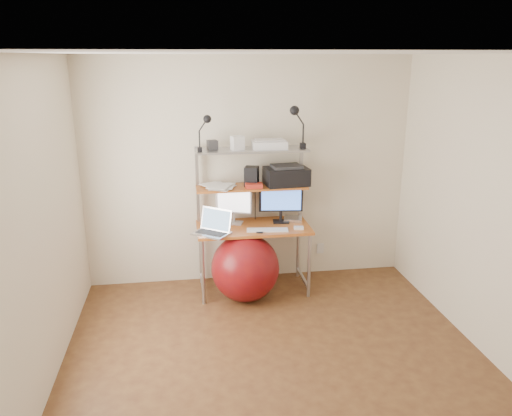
{
  "coord_description": "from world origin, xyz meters",
  "views": [
    {
      "loc": [
        -0.71,
        -3.54,
        2.48
      ],
      "look_at": [
        -0.01,
        1.15,
        1.03
      ],
      "focal_mm": 35.0,
      "sensor_mm": 36.0,
      "label": 1
    }
  ],
  "objects": [
    {
      "name": "clip_lamp_left",
      "position": [
        -0.47,
        1.48,
        1.82
      ],
      "size": [
        0.15,
        0.08,
        0.37
      ],
      "color": "black",
      "rests_on": "top_shelf"
    },
    {
      "name": "clip_lamp_right",
      "position": [
        0.46,
        1.52,
        1.87
      ],
      "size": [
        0.18,
        0.1,
        0.44
      ],
      "color": "black",
      "rests_on": "top_shelf"
    },
    {
      "name": "paper_stack",
      "position": [
        -0.35,
        1.56,
        1.17
      ],
      "size": [
        0.41,
        0.43,
        0.03
      ],
      "color": "white",
      "rests_on": "mid_shelf"
    },
    {
      "name": "computer_desk",
      "position": [
        0.0,
        1.5,
        0.96
      ],
      "size": [
        1.2,
        0.6,
        1.57
      ],
      "color": "#BB5F24",
      "rests_on": "ground"
    },
    {
      "name": "exercise_ball",
      "position": [
        -0.12,
        1.23,
        0.36
      ],
      "size": [
        0.71,
        0.71,
        0.71
      ],
      "primitive_type": "sphere",
      "color": "maroon",
      "rests_on": "floor"
    },
    {
      "name": "room",
      "position": [
        0.0,
        0.0,
        1.25
      ],
      "size": [
        3.6,
        3.6,
        3.6
      ],
      "color": "brown",
      "rests_on": "ground"
    },
    {
      "name": "scanner",
      "position": [
        0.19,
        1.57,
        1.6
      ],
      "size": [
        0.36,
        0.24,
        0.1
      ],
      "rotation": [
        0.0,
        0.0,
        -0.02
      ],
      "color": "silver",
      "rests_on": "top_shelf"
    },
    {
      "name": "laptop",
      "position": [
        -0.43,
        1.29,
        0.79
      ],
      "size": [
        0.45,
        0.44,
        0.31
      ],
      "rotation": [
        0.0,
        0.0,
        -0.65
      ],
      "color": "silver",
      "rests_on": "desktop"
    },
    {
      "name": "red_box",
      "position": [
        0.01,
        1.49,
        1.18
      ],
      "size": [
        0.17,
        0.12,
        0.05
      ],
      "primitive_type": "cube",
      "rotation": [
        0.0,
        0.0,
        0.01
      ],
      "color": "#AF2A1C",
      "rests_on": "mid_shelf"
    },
    {
      "name": "nas_cube",
      "position": [
        0.0,
        1.58,
        1.25
      ],
      "size": [
        0.18,
        0.18,
        0.21
      ],
      "primitive_type": "cube",
      "rotation": [
        0.0,
        0.0,
        -0.33
      ],
      "color": "black",
      "rests_on": "mid_shelf"
    },
    {
      "name": "monitor_silver",
      "position": [
        -0.19,
        1.58,
        0.97
      ],
      "size": [
        0.38,
        0.19,
        0.44
      ],
      "rotation": [
        0.0,
        0.0,
        -0.34
      ],
      "color": "silver",
      "rests_on": "desktop"
    },
    {
      "name": "mouse",
      "position": [
        0.46,
        1.27,
        0.75
      ],
      "size": [
        0.11,
        0.07,
        0.03
      ],
      "primitive_type": "cube",
      "rotation": [
        0.0,
        0.0,
        -0.15
      ],
      "color": "silver",
      "rests_on": "desktop"
    },
    {
      "name": "mac_mini",
      "position": [
        0.46,
        1.56,
        0.76
      ],
      "size": [
        0.24,
        0.24,
        0.04
      ],
      "primitive_type": "cube",
      "rotation": [
        0.0,
        0.0,
        -0.26
      ],
      "color": "silver",
      "rests_on": "desktop"
    },
    {
      "name": "wall_outlet",
      "position": [
        0.85,
        1.79,
        0.3
      ],
      "size": [
        0.08,
        0.01,
        0.12
      ],
      "primitive_type": "cube",
      "color": "silver",
      "rests_on": "room"
    },
    {
      "name": "phone",
      "position": [
        0.05,
        1.26,
        0.74
      ],
      "size": [
        0.1,
        0.14,
        0.01
      ],
      "primitive_type": "cube",
      "rotation": [
        0.0,
        0.0,
        -0.31
      ],
      "color": "black",
      "rests_on": "desktop"
    },
    {
      "name": "monitor_black",
      "position": [
        0.32,
        1.54,
        0.98
      ],
      "size": [
        0.48,
        0.15,
        0.48
      ],
      "rotation": [
        0.0,
        0.0,
        -0.12
      ],
      "color": "black",
      "rests_on": "desktop"
    },
    {
      "name": "box_grey",
      "position": [
        -0.41,
        1.57,
        1.6
      ],
      "size": [
        0.12,
        0.12,
        0.1
      ],
      "primitive_type": "cube",
      "rotation": [
        0.0,
        0.0,
        0.23
      ],
      "color": "#2C2C2F",
      "rests_on": "top_shelf"
    },
    {
      "name": "box_white",
      "position": [
        -0.15,
        1.54,
        1.62
      ],
      "size": [
        0.15,
        0.13,
        0.14
      ],
      "primitive_type": "cube",
      "rotation": [
        0.0,
        0.0,
        0.29
      ],
      "color": "silver",
      "rests_on": "top_shelf"
    },
    {
      "name": "keyboard",
      "position": [
        0.13,
        1.28,
        0.75
      ],
      "size": [
        0.44,
        0.18,
        0.01
      ],
      "primitive_type": "cube",
      "rotation": [
        0.0,
        0.0,
        -0.13
      ],
      "color": "silver",
      "rests_on": "desktop"
    },
    {
      "name": "printer",
      "position": [
        0.38,
        1.57,
        1.25
      ],
      "size": [
        0.48,
        0.35,
        0.22
      ],
      "rotation": [
        0.0,
        0.0,
        0.1
      ],
      "color": "black",
      "rests_on": "mid_shelf"
    }
  ]
}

